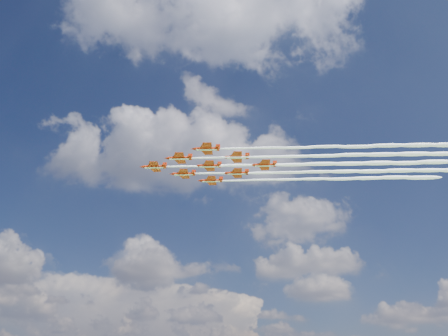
% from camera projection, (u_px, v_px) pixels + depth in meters
% --- Properties ---
extents(jet_lead, '(98.99, 8.75, 2.56)m').
position_uv_depth(jet_lead, '(277.00, 165.00, 162.63)').
color(jet_lead, '#B22409').
extents(jet_row2_port, '(98.99, 8.75, 2.56)m').
position_uv_depth(jet_row2_port, '(307.00, 156.00, 156.36)').
color(jet_row2_port, '#B22409').
extents(jet_row2_starb, '(98.99, 8.75, 2.56)m').
position_uv_depth(jet_row2_starb, '(302.00, 172.00, 168.25)').
color(jet_row2_starb, '#B22409').
extents(jet_row3_port, '(98.99, 8.75, 2.56)m').
position_uv_depth(jet_row3_port, '(340.00, 146.00, 150.09)').
color(jet_row3_port, '#B22409').
extents(jet_row3_centre, '(98.99, 8.75, 2.56)m').
position_uv_depth(jet_row3_centre, '(333.00, 164.00, 161.98)').
color(jet_row3_centre, '#B22409').
extents(jet_row3_starb, '(98.99, 8.75, 2.56)m').
position_uv_depth(jet_row3_starb, '(326.00, 179.00, 173.88)').
color(jet_row3_starb, '#B22409').
extents(jet_row4_port, '(98.99, 8.75, 2.56)m').
position_uv_depth(jet_row4_port, '(365.00, 155.00, 155.71)').
color(jet_row4_port, '#B22409').
extents(jet_row4_starb, '(98.99, 8.75, 2.56)m').
position_uv_depth(jet_row4_starb, '(356.00, 171.00, 167.61)').
color(jet_row4_starb, '#B22409').
extents(jet_tail, '(98.99, 8.75, 2.56)m').
position_uv_depth(jet_tail, '(389.00, 163.00, 161.34)').
color(jet_tail, '#B22409').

